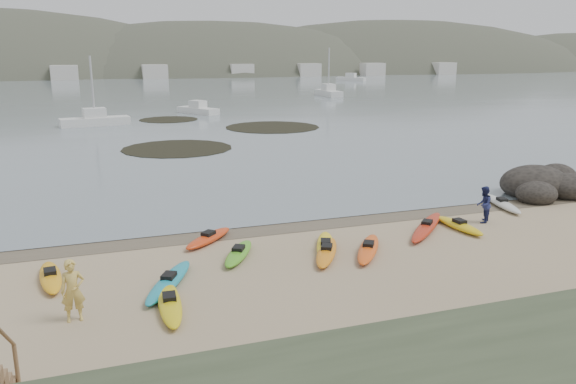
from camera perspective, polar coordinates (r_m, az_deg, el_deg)
name	(u,v)px	position (r m, az deg, el deg)	size (l,w,h in m)	color
ground	(288,223)	(25.93, 0.00, -3.22)	(600.00, 600.00, 0.00)	tan
wet_sand	(290,225)	(25.65, 0.22, -3.40)	(60.00, 60.00, 0.00)	brown
water	(108,66)	(323.61, -17.83, 12.09)	(1200.00, 1200.00, 0.00)	slate
kayaks	(318,246)	(22.50, 3.05, -5.52)	(22.51, 10.04, 0.34)	teal
person_west	(73,291)	(17.74, -21.02, -9.33)	(0.69, 0.45, 1.89)	#D3B354
person_east	(484,205)	(27.39, 19.27, -1.21)	(0.83, 0.65, 1.71)	navy
rock_cluster	(546,190)	(34.23, 24.70, 0.22)	(5.51, 4.09, 1.98)	black
kelp_mats	(219,132)	(55.84, -7.03, 6.08)	(20.60, 28.10, 0.04)	black
moored_boats	(200,93)	(102.42, -8.92, 9.92)	(101.45, 81.18, 1.17)	silver
far_hills	(223,113)	(223.75, -6.58, 7.95)	(550.00, 135.00, 80.00)	#384235
far_town	(144,72)	(169.10, -14.39, 11.74)	(199.00, 5.00, 4.00)	beige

